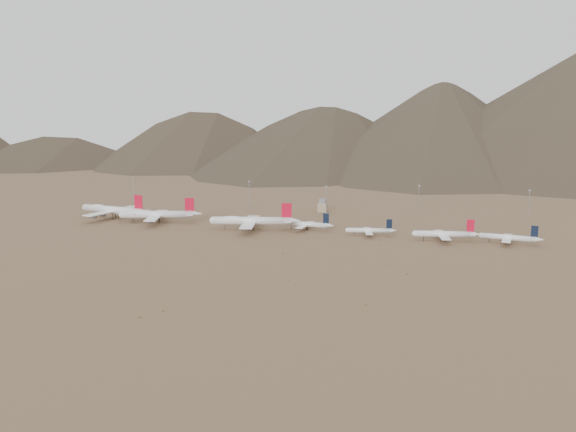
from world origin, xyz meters
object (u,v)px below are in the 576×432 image
(narrowbody_b, at_px, (370,230))
(narrowbody_a, at_px, (307,224))
(widebody_east, at_px, (252,221))
(widebody_west, at_px, (113,210))
(control_tower, at_px, (323,206))
(widebody_centre, at_px, (158,214))

(narrowbody_b, bearing_deg, narrowbody_a, 158.88)
(widebody_east, height_order, narrowbody_b, widebody_east)
(widebody_east, height_order, narrowbody_a, widebody_east)
(widebody_west, xyz_separation_m, widebody_east, (130.06, -9.68, -0.38))
(narrowbody_b, bearing_deg, widebody_west, 165.46)
(narrowbody_a, height_order, control_tower, narrowbody_a)
(widebody_west, relative_size, widebody_east, 1.07)
(narrowbody_a, bearing_deg, widebody_centre, -173.32)
(widebody_west, distance_m, control_tower, 183.81)
(widebody_west, distance_m, narrowbody_b, 220.33)
(widebody_west, bearing_deg, widebody_centre, 2.36)
(widebody_centre, xyz_separation_m, widebody_east, (83.99, -4.53, 0.19))
(widebody_centre, bearing_deg, narrowbody_a, -15.64)
(widebody_west, xyz_separation_m, narrowbody_b, (220.27, -4.06, -3.57))
(widebody_east, bearing_deg, widebody_centre, 162.19)
(narrowbody_a, distance_m, narrowbody_b, 50.08)
(widebody_east, relative_size, control_tower, 5.74)
(widebody_centre, height_order, narrowbody_b, widebody_centre)
(narrowbody_a, relative_size, narrowbody_b, 1.13)
(widebody_west, bearing_deg, widebody_east, 4.49)
(narrowbody_a, bearing_deg, widebody_east, -160.05)
(widebody_west, height_order, narrowbody_a, widebody_west)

